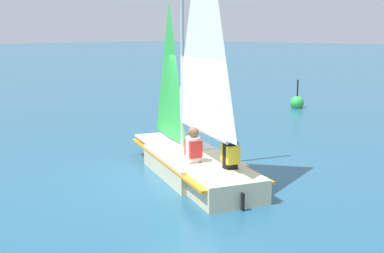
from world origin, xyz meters
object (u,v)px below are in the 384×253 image
object	(u,v)px
sailboat_main	(193,139)
buoy_marker	(297,103)
sailor_crew	(230,159)
sailor_helm	(193,153)

from	to	relation	value
sailboat_main	buoy_marker	world-z (taller)	sailboat_main
sailor_crew	buoy_marker	distance (m)	11.09
sailboat_main	sailor_helm	distance (m)	0.59
sailboat_main	sailor_helm	xyz separation A→B (m)	(-0.39, 0.41, -0.18)
buoy_marker	sailor_crew	bearing A→B (deg)	113.86
sailboat_main	sailor_helm	bearing A→B (deg)	159.27
sailboat_main	buoy_marker	xyz separation A→B (m)	(3.26, -9.87, -0.59)
sailboat_main	sailor_crew	world-z (taller)	sailboat_main
sailor_helm	buoy_marker	xyz separation A→B (m)	(3.65, -10.27, -0.42)
sailboat_main	sailor_crew	xyz separation A→B (m)	(-1.22, 0.27, -0.16)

